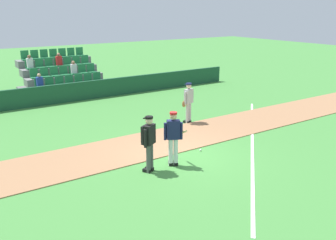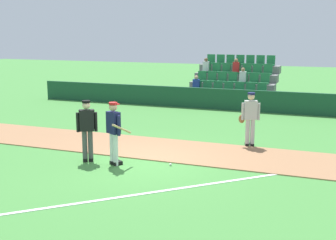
{
  "view_description": "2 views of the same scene",
  "coord_description": "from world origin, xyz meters",
  "px_view_note": "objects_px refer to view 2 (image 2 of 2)",
  "views": [
    {
      "loc": [
        -6.67,
        -9.42,
        4.79
      ],
      "look_at": [
        0.29,
        1.04,
        0.98
      ],
      "focal_mm": 39.54,
      "sensor_mm": 36.0,
      "label": 1
    },
    {
      "loc": [
        5.14,
        -10.96,
        3.59
      ],
      "look_at": [
        0.56,
        0.76,
        1.12
      ],
      "focal_mm": 47.18,
      "sensor_mm": 36.0,
      "label": 2
    }
  ],
  "objects_px": {
    "baseball": "(171,164)",
    "batter_navy_jersey": "(114,131)",
    "runner_grey_jersey": "(250,117)",
    "umpire_home_plate": "(87,127)"
  },
  "relations": [
    {
      "from": "baseball",
      "to": "batter_navy_jersey",
      "type": "bearing_deg",
      "value": -161.97
    },
    {
      "from": "runner_grey_jersey",
      "to": "umpire_home_plate",
      "type": "bearing_deg",
      "value": -139.76
    },
    {
      "from": "runner_grey_jersey",
      "to": "baseball",
      "type": "relative_size",
      "value": 23.78
    },
    {
      "from": "baseball",
      "to": "runner_grey_jersey",
      "type": "bearing_deg",
      "value": 60.96
    },
    {
      "from": "batter_navy_jersey",
      "to": "runner_grey_jersey",
      "type": "relative_size",
      "value": 1.0
    },
    {
      "from": "batter_navy_jersey",
      "to": "umpire_home_plate",
      "type": "height_order",
      "value": "same"
    },
    {
      "from": "umpire_home_plate",
      "to": "runner_grey_jersey",
      "type": "height_order",
      "value": "same"
    },
    {
      "from": "batter_navy_jersey",
      "to": "umpire_home_plate",
      "type": "xyz_separation_m",
      "value": [
        -0.87,
        0.03,
        0.03
      ]
    },
    {
      "from": "batter_navy_jersey",
      "to": "baseball",
      "type": "bearing_deg",
      "value": 18.03
    },
    {
      "from": "umpire_home_plate",
      "to": "baseball",
      "type": "xyz_separation_m",
      "value": [
        2.35,
        0.45,
        -0.96
      ]
    }
  ]
}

